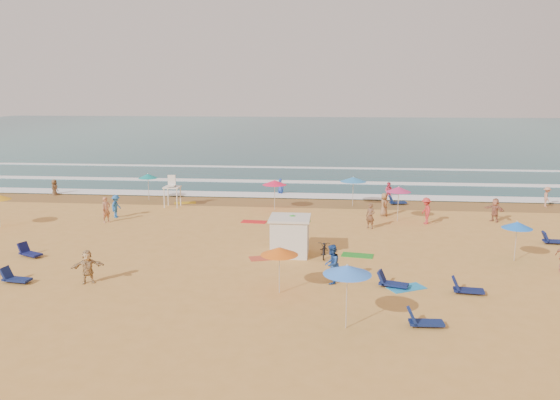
{
  "coord_description": "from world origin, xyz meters",
  "views": [
    {
      "loc": [
        2.24,
        -30.48,
        8.9
      ],
      "look_at": [
        -1.34,
        6.0,
        1.5
      ],
      "focal_mm": 35.0,
      "sensor_mm": 36.0,
      "label": 1
    }
  ],
  "objects": [
    {
      "name": "ground",
      "position": [
        0.0,
        0.0,
        0.0
      ],
      "size": [
        220.0,
        220.0,
        0.0
      ],
      "primitive_type": "plane",
      "color": "gold",
      "rests_on": "ground"
    },
    {
      "name": "ocean",
      "position": [
        0.0,
        84.0,
        0.0
      ],
      "size": [
        220.0,
        140.0,
        0.18
      ],
      "primitive_type": "cube",
      "color": "#0C4756",
      "rests_on": "ground"
    },
    {
      "name": "wet_sand",
      "position": [
        0.0,
        12.5,
        0.01
      ],
      "size": [
        220.0,
        220.0,
        0.0
      ],
      "primitive_type": "plane",
      "color": "olive",
      "rests_on": "ground"
    },
    {
      "name": "surf_foam",
      "position": [
        0.0,
        21.32,
        0.1
      ],
      "size": [
        200.0,
        18.7,
        0.05
      ],
      "color": "white",
      "rests_on": "ground"
    },
    {
      "name": "cabana",
      "position": [
        -0.04,
        -1.66,
        1.0
      ],
      "size": [
        2.0,
        2.0,
        2.0
      ],
      "primitive_type": "cube",
      "color": "silver",
      "rests_on": "ground"
    },
    {
      "name": "cabana_roof",
      "position": [
        -0.04,
        -1.66,
        2.06
      ],
      "size": [
        2.2,
        2.2,
        0.12
      ],
      "primitive_type": "cube",
      "color": "silver",
      "rests_on": "cabana"
    },
    {
      "name": "bicycle",
      "position": [
        1.86,
        -1.96,
        0.47
      ],
      "size": [
        0.67,
        1.82,
        0.95
      ],
      "primitive_type": "imported",
      "rotation": [
        0.0,
        0.0,
        -0.02
      ],
      "color": "black",
      "rests_on": "ground"
    },
    {
      "name": "lifeguard_stand",
      "position": [
        -10.11,
        9.92,
        1.05
      ],
      "size": [
        1.2,
        1.2,
        2.1
      ],
      "primitive_type": null,
      "color": "white",
      "rests_on": "ground"
    },
    {
      "name": "beach_umbrellas",
      "position": [
        2.45,
        0.39,
        2.13
      ],
      "size": [
        51.3,
        28.07,
        0.74
      ],
      "color": "yellow",
      "rests_on": "ground"
    },
    {
      "name": "loungers",
      "position": [
        6.37,
        -1.84,
        0.17
      ],
      "size": [
        50.68,
        23.71,
        0.34
      ],
      "color": "#0F154F",
      "rests_on": "ground"
    },
    {
      "name": "towels",
      "position": [
        -2.44,
        -1.51,
        0.01
      ],
      "size": [
        51.1,
        28.06,
        0.03
      ],
      "color": "red",
      "rests_on": "ground"
    },
    {
      "name": "beachgoers",
      "position": [
        -0.99,
        3.02,
        0.81
      ],
      "size": [
        43.39,
        24.76,
        2.11
      ],
      "color": "brown",
      "rests_on": "ground"
    }
  ]
}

